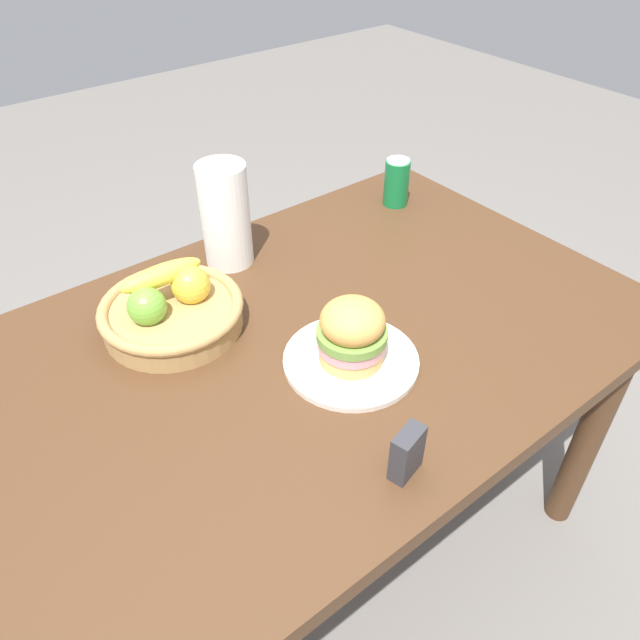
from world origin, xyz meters
name	(u,v)px	position (x,y,z in m)	size (l,w,h in m)	color
ground_plane	(310,539)	(0.00, 0.00, 0.00)	(8.00, 8.00, 0.00)	slate
dining_table	(307,372)	(0.00, 0.00, 0.65)	(1.40, 0.90, 0.75)	#4C301C
plate	(351,360)	(0.02, -0.11, 0.76)	(0.26, 0.26, 0.01)	silver
sandwich	(352,332)	(0.02, -0.11, 0.83)	(0.13, 0.13, 0.13)	#DBAD60
soda_can	(397,182)	(0.52, 0.29, 0.81)	(0.07, 0.07, 0.13)	#147238
fruit_basket	(172,309)	(-0.19, 0.19, 0.79)	(0.29, 0.29, 0.14)	tan
paper_towel_roll	(225,215)	(0.02, 0.33, 0.87)	(0.11, 0.11, 0.24)	white
napkin_holder	(407,453)	(-0.07, -0.36, 0.80)	(0.06, 0.03, 0.09)	#333338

